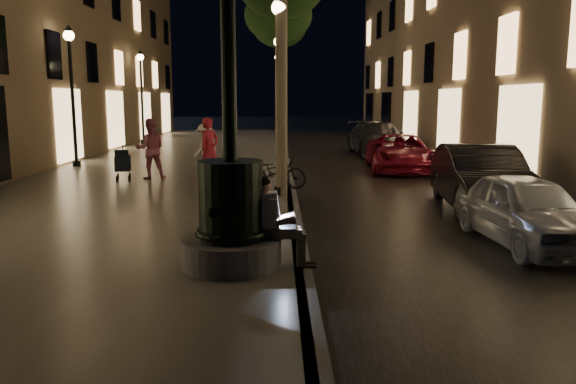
{
  "coord_description": "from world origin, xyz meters",
  "views": [
    {
      "loc": [
        -0.35,
        -5.69,
        2.54
      ],
      "look_at": [
        -0.19,
        3.0,
        1.09
      ],
      "focal_mm": 35.0,
      "sensor_mm": 36.0,
      "label": 1
    }
  ],
  "objects_px": {
    "stroller": "(123,163)",
    "car_front": "(527,210)",
    "lamp_curb_a": "(279,69)",
    "lamp_curb_c": "(278,85)",
    "pedestrian_white": "(206,148)",
    "lamp_left_c": "(141,85)",
    "car_second": "(481,178)",
    "tree_far": "(280,27)",
    "bicycle": "(276,172)",
    "lamp_curb_d": "(278,88)",
    "lamp_curb_b": "(279,80)",
    "pedestrian_pink": "(151,149)",
    "pedestrian_red": "(209,149)",
    "tree_third": "(278,16)",
    "lamp_left_b": "(71,78)",
    "fountain_lamppost": "(231,196)",
    "car_rear": "(377,138)",
    "car_third": "(401,153)",
    "seated_man_laptop": "(275,218)"
  },
  "relations": [
    {
      "from": "stroller",
      "to": "car_front",
      "type": "xyz_separation_m",
      "value": [
        8.81,
        -6.62,
        -0.09
      ]
    },
    {
      "from": "lamp_curb_a",
      "to": "lamp_curb_c",
      "type": "bearing_deg",
      "value": 90.0
    },
    {
      "from": "lamp_curb_c",
      "to": "lamp_curb_a",
      "type": "bearing_deg",
      "value": -90.0
    },
    {
      "from": "pedestrian_white",
      "to": "stroller",
      "type": "bearing_deg",
      "value": -15.76
    },
    {
      "from": "lamp_left_c",
      "to": "car_second",
      "type": "xyz_separation_m",
      "value": [
        11.72,
        -17.0,
        -2.49
      ]
    },
    {
      "from": "tree_far",
      "to": "pedestrian_white",
      "type": "xyz_separation_m",
      "value": [
        -2.43,
        -13.79,
        -5.45
      ]
    },
    {
      "from": "bicycle",
      "to": "lamp_curb_d",
      "type": "bearing_deg",
      "value": 18.14
    },
    {
      "from": "lamp_curb_b",
      "to": "pedestrian_pink",
      "type": "distance_m",
      "value": 6.77
    },
    {
      "from": "stroller",
      "to": "car_second",
      "type": "height_order",
      "value": "car_second"
    },
    {
      "from": "tree_far",
      "to": "pedestrian_red",
      "type": "xyz_separation_m",
      "value": [
        -2.11,
        -15.36,
        -5.33
      ]
    },
    {
      "from": "pedestrian_red",
      "to": "pedestrian_pink",
      "type": "xyz_separation_m",
      "value": [
        -1.74,
        0.16,
        -0.02
      ]
    },
    {
      "from": "tree_third",
      "to": "lamp_curb_a",
      "type": "height_order",
      "value": "tree_third"
    },
    {
      "from": "lamp_curb_b",
      "to": "lamp_left_b",
      "type": "height_order",
      "value": "same"
    },
    {
      "from": "lamp_curb_c",
      "to": "pedestrian_white",
      "type": "xyz_separation_m",
      "value": [
        -2.35,
        -11.79,
        -2.25
      ]
    },
    {
      "from": "lamp_curb_c",
      "to": "car_second",
      "type": "xyz_separation_m",
      "value": [
        4.62,
        -17.0,
        -2.49
      ]
    },
    {
      "from": "fountain_lamppost",
      "to": "car_rear",
      "type": "relative_size",
      "value": 0.99
    },
    {
      "from": "stroller",
      "to": "car_third",
      "type": "height_order",
      "value": "car_third"
    },
    {
      "from": "tree_third",
      "to": "bicycle",
      "type": "distance_m",
      "value": 12.29
    },
    {
      "from": "tree_far",
      "to": "car_front",
      "type": "relative_size",
      "value": 2.05
    },
    {
      "from": "lamp_curb_b",
      "to": "pedestrian_red",
      "type": "distance_m",
      "value": 6.11
    },
    {
      "from": "lamp_curb_d",
      "to": "lamp_curb_b",
      "type": "bearing_deg",
      "value": -90.0
    },
    {
      "from": "lamp_curb_a",
      "to": "stroller",
      "type": "height_order",
      "value": "lamp_curb_a"
    },
    {
      "from": "car_front",
      "to": "lamp_left_c",
      "type": "bearing_deg",
      "value": 116.26
    },
    {
      "from": "car_rear",
      "to": "bicycle",
      "type": "bearing_deg",
      "value": -115.39
    },
    {
      "from": "seated_man_laptop",
      "to": "lamp_curb_c",
      "type": "distance_m",
      "value": 22.13
    },
    {
      "from": "pedestrian_pink",
      "to": "lamp_curb_a",
      "type": "bearing_deg",
      "value": 128.89
    },
    {
      "from": "tree_far",
      "to": "lamp_curb_b",
      "type": "relative_size",
      "value": 1.56
    },
    {
      "from": "lamp_curb_d",
      "to": "lamp_left_c",
      "type": "distance_m",
      "value": 10.7
    },
    {
      "from": "lamp_left_c",
      "to": "pedestrian_red",
      "type": "distance_m",
      "value": 14.44
    },
    {
      "from": "pedestrian_white",
      "to": "lamp_curb_c",
      "type": "bearing_deg",
      "value": -156.14
    },
    {
      "from": "tree_far",
      "to": "stroller",
      "type": "height_order",
      "value": "tree_far"
    },
    {
      "from": "car_front",
      "to": "car_rear",
      "type": "distance_m",
      "value": 15.89
    },
    {
      "from": "tree_third",
      "to": "pedestrian_white",
      "type": "relative_size",
      "value": 4.6
    },
    {
      "from": "tree_far",
      "to": "car_rear",
      "type": "bearing_deg",
      "value": -54.97
    },
    {
      "from": "lamp_curb_a",
      "to": "bicycle",
      "type": "height_order",
      "value": "lamp_curb_a"
    },
    {
      "from": "fountain_lamppost",
      "to": "pedestrian_white",
      "type": "height_order",
      "value": "fountain_lamppost"
    },
    {
      "from": "pedestrian_red",
      "to": "bicycle",
      "type": "xyz_separation_m",
      "value": [
        1.93,
        -1.63,
        -0.46
      ]
    },
    {
      "from": "bicycle",
      "to": "seated_man_laptop",
      "type": "bearing_deg",
      "value": -161.52
    },
    {
      "from": "tree_far",
      "to": "lamp_left_b",
      "type": "distance_m",
      "value": 14.34
    },
    {
      "from": "lamp_curb_c",
      "to": "pedestrian_pink",
      "type": "distance_m",
      "value": 13.9
    },
    {
      "from": "lamp_curb_b",
      "to": "pedestrian_pink",
      "type": "height_order",
      "value": "lamp_curb_b"
    },
    {
      "from": "fountain_lamppost",
      "to": "bicycle",
      "type": "bearing_deg",
      "value": 85.11
    },
    {
      "from": "stroller",
      "to": "pedestrian_pink",
      "type": "bearing_deg",
      "value": 13.86
    },
    {
      "from": "lamp_left_c",
      "to": "lamp_left_b",
      "type": "bearing_deg",
      "value": -90.0
    },
    {
      "from": "tree_third",
      "to": "bicycle",
      "type": "bearing_deg",
      "value": -90.52
    },
    {
      "from": "lamp_curb_d",
      "to": "pedestrian_red",
      "type": "relative_size",
      "value": 2.66
    },
    {
      "from": "lamp_curb_c",
      "to": "pedestrian_pink",
      "type": "height_order",
      "value": "lamp_curb_c"
    },
    {
      "from": "seated_man_laptop",
      "to": "tree_far",
      "type": "bearing_deg",
      "value": 89.6
    },
    {
      "from": "car_third",
      "to": "car_rear",
      "type": "height_order",
      "value": "car_rear"
    },
    {
      "from": "lamp_curb_a",
      "to": "stroller",
      "type": "bearing_deg",
      "value": 151.49
    }
  ]
}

